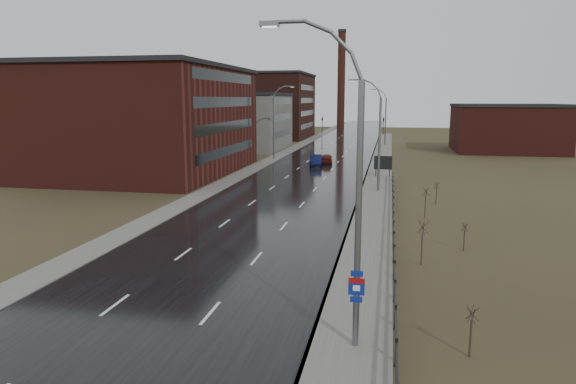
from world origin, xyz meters
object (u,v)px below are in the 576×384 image
at_px(streetlight_main, 350,192).
at_px(billboard, 383,163).
at_px(car_far, 327,159).
at_px(car_near, 316,161).

relative_size(streetlight_main, billboard, 4.53).
xyz_separation_m(billboard, car_far, (-8.32, 12.91, -1.08)).
height_order(car_near, car_far, car_near).
height_order(streetlight_main, car_near, streetlight_main).
height_order(billboard, car_near, billboard).
relative_size(streetlight_main, car_near, 2.52).
distance_m(streetlight_main, car_far, 57.37).
bearing_deg(billboard, car_near, 135.28).
distance_m(streetlight_main, billboard, 43.91).
bearing_deg(car_far, streetlight_main, 91.74).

